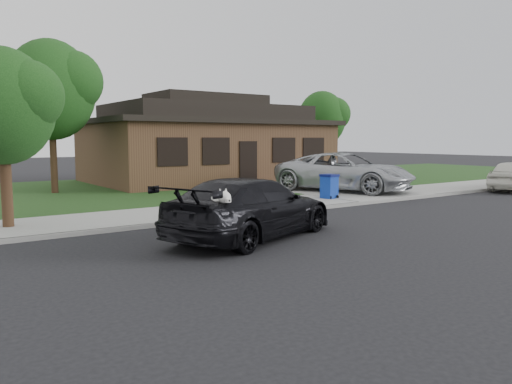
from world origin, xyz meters
TOP-DOWN VIEW (x-y plane):
  - ground at (0.00, 0.00)m, footprint 120.00×120.00m
  - sidewalk at (0.00, 5.00)m, footprint 60.00×3.00m
  - curb at (0.00, 3.50)m, footprint 60.00×0.12m
  - lawn at (0.00, 13.00)m, footprint 60.00×13.00m
  - driveway at (6.00, 10.00)m, footprint 4.50×13.00m
  - sedan at (-2.85, 0.78)m, footprint 5.48×3.70m
  - minivan at (6.01, 6.48)m, footprint 4.77×6.55m
  - recycling_bin at (3.67, 4.96)m, footprint 0.63×0.64m
  - house at (4.00, 15.00)m, footprint 12.60×8.60m
  - tree_0 at (-4.34, 12.88)m, footprint 3.78×3.60m
  - tree_1 at (12.14, 14.40)m, footprint 3.15×3.00m
  - tree_2 at (-7.38, 5.11)m, footprint 2.73×2.60m

SIDE VIEW (x-z plane):
  - ground at x=0.00m, z-range 0.00..0.00m
  - sidewalk at x=0.00m, z-range 0.00..0.12m
  - curb at x=0.00m, z-range 0.00..0.12m
  - lawn at x=0.00m, z-range 0.00..0.13m
  - driveway at x=6.00m, z-range 0.00..0.14m
  - recycling_bin at x=3.67m, z-range 0.13..1.05m
  - sedan at x=-2.85m, z-range 0.00..1.48m
  - minivan at x=6.01m, z-range 0.14..1.80m
  - house at x=4.00m, z-range -0.19..4.46m
  - tree_2 at x=-7.38m, z-range 0.97..5.57m
  - tree_1 at x=12.14m, z-range 1.09..6.34m
  - tree_0 at x=-4.34m, z-range 1.31..7.65m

